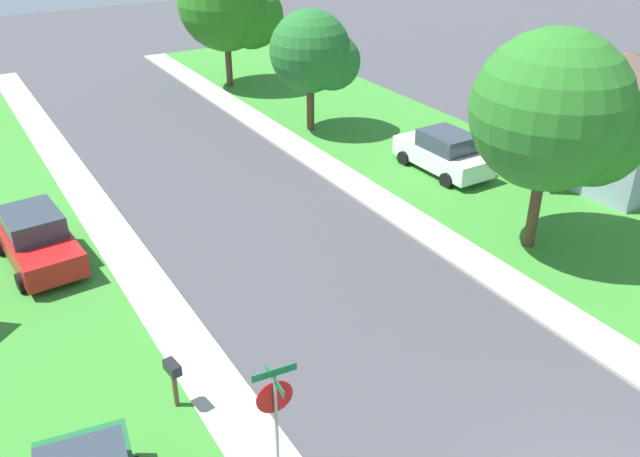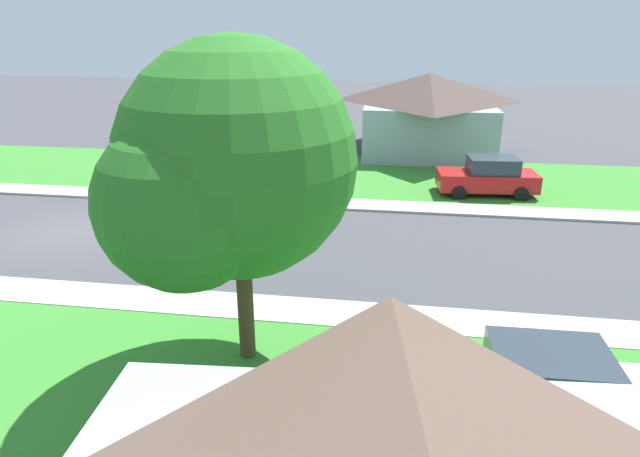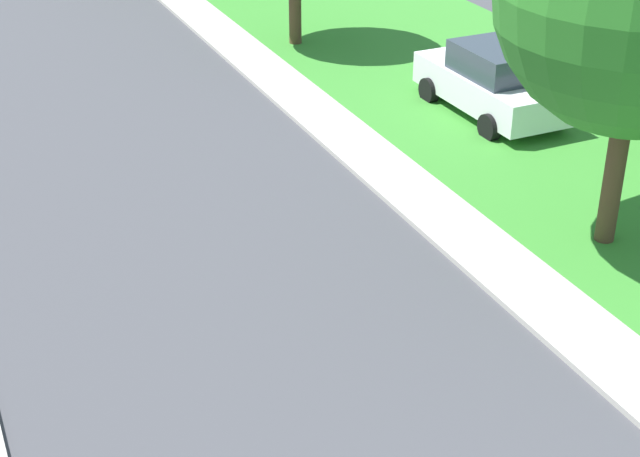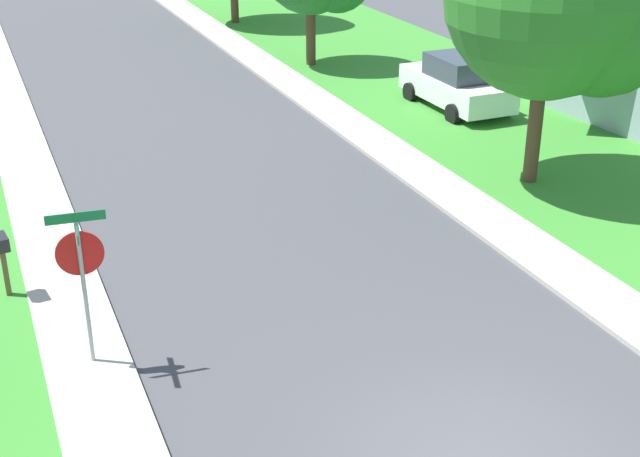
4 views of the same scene
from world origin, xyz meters
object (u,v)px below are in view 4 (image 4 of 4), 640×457
at_px(stop_sign_far_corner, 81,263).
at_px(tree_sidewalk_near, 563,2).
at_px(car_white_across_road, 458,83).
at_px(mailbox, 2,250).

xyz_separation_m(stop_sign_far_corner, tree_sidewalk_near, (11.80, 3.93, 2.64)).
relative_size(car_white_across_road, mailbox, 3.31).
distance_m(car_white_across_road, mailbox, 16.05).
relative_size(tree_sidewalk_near, mailbox, 5.44).
bearing_deg(tree_sidewalk_near, mailbox, -175.49).
bearing_deg(mailbox, tree_sidewalk_near, 4.51).
height_order(stop_sign_far_corner, tree_sidewalk_near, tree_sidewalk_near).
relative_size(stop_sign_far_corner, mailbox, 2.11).
height_order(stop_sign_far_corner, car_white_across_road, stop_sign_far_corner).
bearing_deg(mailbox, stop_sign_far_corner, -69.13).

